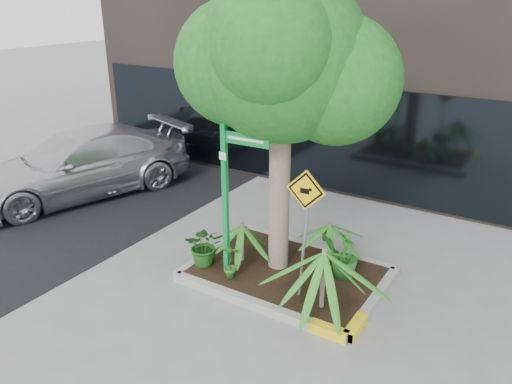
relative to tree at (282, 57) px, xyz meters
The scene contains 14 objects.
ground 3.80m from the tree, 85.96° to the right, with size 80.00×80.00×0.00m, color gray.
asphalt_road 7.50m from the tree, behind, with size 7.00×80.00×0.01m, color black.
planter 3.69m from the tree, 25.62° to the right, with size 3.35×2.36×0.15m.
tree is the anchor object (origin of this frame).
palm_front 3.04m from the tree, 32.82° to the right, with size 1.14×1.14×1.27m.
palm_left 3.01m from the tree, 162.10° to the right, with size 0.84×0.84×0.93m.
palm_back 3.11m from the tree, 46.48° to the left, with size 0.80×0.80×0.89m.
parked_car 6.75m from the tree, behind, with size 2.21×5.44×1.58m, color silver.
shrub_a 3.50m from the tree, 148.59° to the right, with size 0.68×0.68×0.75m, color #1C5117.
shrub_b 3.42m from the tree, 12.26° to the left, with size 0.46×0.46×0.82m, color #256E21.
shrub_c 3.43m from the tree, 119.06° to the right, with size 0.35×0.35×0.66m, color #2F6E22.
shrub_d 3.38m from the tree, 16.12° to the left, with size 0.42×0.42×0.75m, color #1A5518.
street_sign_post 2.12m from the tree, 132.38° to the right, with size 0.88×0.87×2.97m.
cattle_sign 2.40m from the tree, 36.91° to the right, with size 0.65×0.30×2.11m.
Camera 1 is at (3.79, -6.48, 4.68)m, focal length 35.00 mm.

